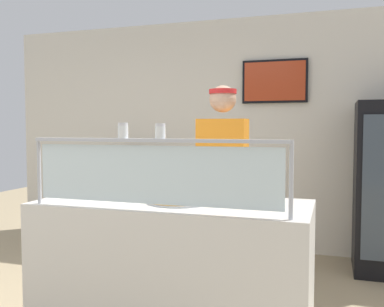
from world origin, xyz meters
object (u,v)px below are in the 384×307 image
(pizza_tray, at_px, (179,200))
(pizza_server, at_px, (182,197))
(pepper_flake_shaker, at_px, (160,132))
(pizza_box_stack, at_px, (117,163))
(parmesan_shaker, at_px, (123,132))
(worker_figure, at_px, (223,182))

(pizza_tray, distance_m, pizza_server, 0.04)
(pepper_flake_shaker, relative_size, pizza_box_stack, 0.18)
(pepper_flake_shaker, bearing_deg, pizza_tray, 89.51)
(pizza_box_stack, bearing_deg, pizza_tray, -52.71)
(parmesan_shaker, height_order, pizza_box_stack, parmesan_shaker)
(pizza_tray, xyz_separation_m, pizza_server, (0.03, -0.02, 0.02))
(parmesan_shaker, bearing_deg, worker_figure, 70.23)
(pizza_server, height_order, worker_figure, worker_figure)
(pizza_server, relative_size, parmesan_shaker, 3.04)
(parmesan_shaker, bearing_deg, pizza_box_stack, 118.91)
(pizza_tray, bearing_deg, parmesan_shaker, -128.20)
(worker_figure, distance_m, pizza_box_stack, 2.03)
(pepper_flake_shaker, bearing_deg, worker_figure, 83.10)
(pizza_tray, height_order, pizza_box_stack, pizza_box_stack)
(pizza_server, xyz_separation_m, worker_figure, (0.09, 0.71, 0.02))
(pizza_tray, bearing_deg, pizza_box_stack, 127.29)
(pizza_server, height_order, parmesan_shaker, parmesan_shaker)
(parmesan_shaker, xyz_separation_m, worker_figure, (0.36, 0.99, -0.40))
(pizza_tray, bearing_deg, pepper_flake_shaker, -90.49)
(pepper_flake_shaker, height_order, worker_figure, worker_figure)
(parmesan_shaker, relative_size, worker_figure, 0.05)
(pizza_server, distance_m, worker_figure, 0.71)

